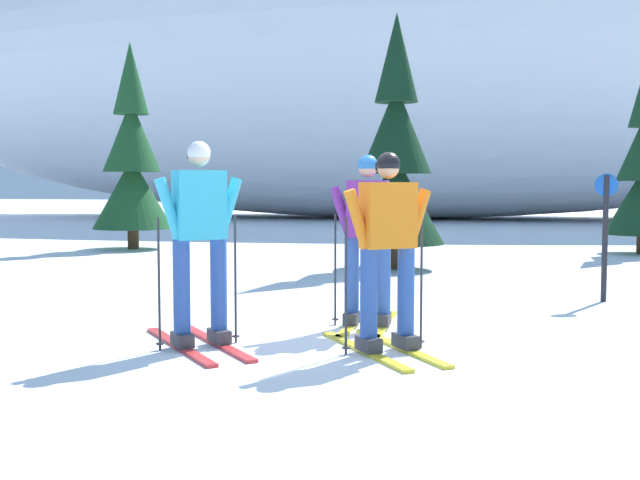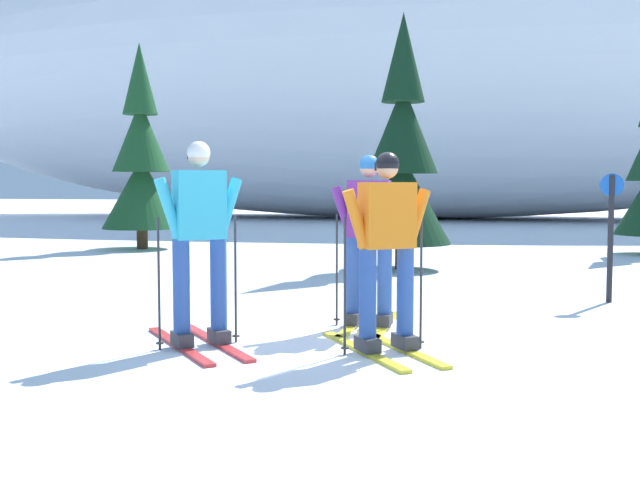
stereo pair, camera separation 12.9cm
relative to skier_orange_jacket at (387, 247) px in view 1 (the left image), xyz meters
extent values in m
plane|color=white|center=(-0.34, 0.49, -0.92)|extent=(120.00, 120.00, 0.00)
cube|color=gold|center=(-0.20, -0.02, -0.90)|extent=(1.01, 1.46, 0.03)
cube|color=gold|center=(0.10, 0.18, -0.90)|extent=(1.01, 1.46, 0.03)
cube|color=#38383D|center=(-0.15, -0.11, -0.83)|extent=(0.27, 0.31, 0.12)
cube|color=#38383D|center=(0.15, 0.09, -0.83)|extent=(0.27, 0.31, 0.12)
cylinder|color=#2D519E|center=(-0.15, -0.11, -0.39)|extent=(0.15, 0.15, 0.76)
cylinder|color=#2D519E|center=(0.15, 0.09, -0.39)|extent=(0.15, 0.15, 0.76)
cube|color=orange|center=(0.00, -0.01, 0.28)|extent=(0.51, 0.45, 0.57)
cylinder|color=orange|center=(-0.23, -0.16, 0.22)|extent=(0.28, 0.23, 0.58)
cylinder|color=orange|center=(0.24, 0.15, 0.22)|extent=(0.28, 0.23, 0.58)
sphere|color=tan|center=(0.00, -0.01, 0.69)|extent=(0.19, 0.19, 0.19)
sphere|color=black|center=(0.00, -0.01, 0.72)|extent=(0.21, 0.21, 0.21)
cube|color=black|center=(-0.04, 0.06, 0.70)|extent=(0.15, 0.11, 0.07)
cylinder|color=#2D2D33|center=(-0.33, -0.16, -0.33)|extent=(0.02, 0.02, 1.19)
cylinder|color=#2D2D33|center=(-0.33, -0.16, -0.86)|extent=(0.07, 0.07, 0.01)
cylinder|color=#2D2D33|center=(0.28, 0.25, -0.33)|extent=(0.02, 0.02, 1.19)
cylinder|color=#2D2D33|center=(0.28, 0.25, -0.86)|extent=(0.07, 0.07, 0.01)
cube|color=gold|center=(-0.49, 1.24, -0.90)|extent=(0.11, 1.57, 0.03)
cube|color=gold|center=(-0.17, 1.24, -0.90)|extent=(0.11, 1.57, 0.03)
cube|color=#38383D|center=(-0.49, 1.14, -0.83)|extent=(0.14, 0.28, 0.12)
cube|color=#38383D|center=(-0.17, 1.14, -0.83)|extent=(0.14, 0.28, 0.12)
cylinder|color=#2D519E|center=(-0.49, 1.14, -0.38)|extent=(0.15, 0.15, 0.78)
cylinder|color=#2D519E|center=(-0.17, 1.14, -0.38)|extent=(0.15, 0.15, 0.78)
cube|color=#6B2889|center=(-0.33, 1.14, 0.29)|extent=(0.41, 0.24, 0.57)
cylinder|color=#6B2889|center=(-0.59, 1.14, 0.24)|extent=(0.28, 0.10, 0.58)
cylinder|color=#6B2889|center=(-0.08, 1.14, 0.24)|extent=(0.28, 0.10, 0.58)
sphere|color=tan|center=(-0.33, 1.14, 0.71)|extent=(0.19, 0.19, 0.19)
sphere|color=#2366B2|center=(-0.33, 1.14, 0.74)|extent=(0.21, 0.21, 0.21)
cube|color=black|center=(-0.33, 1.22, 0.72)|extent=(0.15, 0.04, 0.07)
cylinder|color=#2D2D33|center=(-0.68, 1.20, -0.34)|extent=(0.02, 0.02, 1.15)
cylinder|color=#2D2D33|center=(-0.68, 1.20, -0.86)|extent=(0.07, 0.07, 0.01)
cylinder|color=#2D2D33|center=(0.01, 1.20, -0.34)|extent=(0.02, 0.02, 1.15)
cylinder|color=#2D2D33|center=(0.01, 1.20, -0.86)|extent=(0.07, 0.07, 0.01)
cube|color=red|center=(-1.85, -0.16, -0.90)|extent=(1.20, 1.44, 0.03)
cube|color=red|center=(-1.59, 0.05, -0.90)|extent=(1.20, 1.44, 0.03)
cube|color=#38383D|center=(-1.79, -0.24, -0.83)|extent=(0.29, 0.31, 0.12)
cube|color=#38383D|center=(-1.52, -0.02, -0.83)|extent=(0.29, 0.31, 0.12)
cylinder|color=#2D519E|center=(-1.79, -0.24, -0.36)|extent=(0.15, 0.15, 0.83)
cylinder|color=#2D519E|center=(-1.52, -0.02, -0.36)|extent=(0.15, 0.15, 0.83)
cube|color=#33B7D6|center=(-1.66, -0.13, 0.36)|extent=(0.49, 0.46, 0.61)
cylinder|color=#33B7D6|center=(-1.86, -0.30, 0.32)|extent=(0.28, 0.25, 0.58)
cylinder|color=#33B7D6|center=(-1.45, 0.04, 0.32)|extent=(0.28, 0.25, 0.58)
sphere|color=beige|center=(-1.66, -0.13, 0.79)|extent=(0.19, 0.19, 0.19)
sphere|color=white|center=(-1.66, -0.13, 0.82)|extent=(0.21, 0.21, 0.21)
cube|color=black|center=(-1.71, -0.07, 0.80)|extent=(0.14, 0.12, 0.07)
cylinder|color=#2D2D33|center=(-1.97, -0.31, -0.33)|extent=(0.02, 0.02, 1.18)
cylinder|color=#2D2D33|center=(-1.97, -0.31, -0.86)|extent=(0.07, 0.07, 0.01)
cylinder|color=#2D2D33|center=(-1.42, 0.14, -0.33)|extent=(0.02, 0.02, 1.18)
cylinder|color=#2D2D33|center=(-1.42, 0.14, -0.86)|extent=(0.07, 0.07, 0.01)
cylinder|color=#47301E|center=(-6.84, 9.57, -0.61)|extent=(0.25, 0.25, 0.62)
cone|color=#194723|center=(-6.84, 9.57, 0.34)|extent=(1.78, 1.78, 1.60)
cone|color=#194723|center=(-6.84, 9.57, 1.62)|extent=(1.28, 1.28, 1.60)
cone|color=#194723|center=(-6.84, 9.57, 2.90)|extent=(0.78, 0.78, 1.60)
cylinder|color=#47301E|center=(-0.62, 6.66, -0.63)|extent=(0.24, 0.24, 0.59)
cone|color=black|center=(-0.62, 6.66, 0.27)|extent=(1.68, 1.68, 1.51)
cone|color=black|center=(-0.62, 6.66, 1.48)|extent=(1.21, 1.21, 1.51)
cone|color=black|center=(-0.62, 6.66, 2.69)|extent=(0.74, 0.74, 1.51)
ellipsoid|color=white|center=(-2.71, 26.46, 5.44)|extent=(47.95, 15.83, 12.73)
cylinder|color=black|center=(2.32, 3.46, -0.13)|extent=(0.07, 0.07, 1.57)
cylinder|color=blue|center=(2.32, 3.46, 0.53)|extent=(0.28, 0.02, 0.28)
camera|label=1|loc=(0.75, -6.62, 0.55)|focal=43.42mm
camera|label=2|loc=(0.88, -6.60, 0.55)|focal=43.42mm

